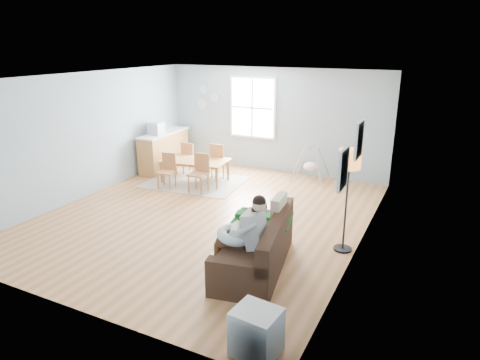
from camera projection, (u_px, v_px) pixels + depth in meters
The scene contains 22 objects.
room at pixel (204, 92), 7.82m from camera, with size 8.40×9.40×3.90m.
window at pixel (253, 108), 11.26m from camera, with size 1.32×0.08×1.62m.
pictures at pixel (351, 153), 5.85m from camera, with size 0.05×1.34×0.74m.
wall_plates at pixel (207, 98), 11.81m from camera, with size 0.67×0.02×0.66m.
sofa at pixel (258, 250), 6.50m from camera, with size 1.23×2.14×0.82m.
green_throw at pixel (263, 219), 7.06m from camera, with size 0.92×0.75×0.04m, color #16631F.
beige_pillow at pixel (279, 211), 6.79m from camera, with size 0.14×0.50×0.50m, color beige.
father at pixel (245, 233), 6.15m from camera, with size 0.92×0.45×1.29m.
nursing_pillow at pixel (235, 235), 6.20m from camera, with size 0.54×0.54×0.15m, color silver.
infant at pixel (235, 229), 6.21m from camera, with size 0.22×0.38×0.14m.
toddler at pixel (256, 221), 6.58m from camera, with size 0.52×0.35×0.78m.
floor_lamp at pixel (349, 168), 6.69m from camera, with size 0.35×0.35×1.72m.
storage_cube at pixel (256, 332), 4.69m from camera, with size 0.53×0.49×0.54m.
rug at pixel (195, 182), 10.56m from camera, with size 2.30×1.75×0.01m, color gray.
dining_table at pixel (195, 171), 10.47m from camera, with size 1.61×0.90×0.57m, color brown.
chair_sw at pixel (168, 169), 10.05m from camera, with size 0.42×0.42×0.82m.
chair_se at pixel (200, 171), 9.76m from camera, with size 0.41×0.41×0.89m.
chair_nw at pixel (190, 156), 11.06m from camera, with size 0.39×0.39×0.85m.
chair_ne at pixel (219, 158), 10.77m from camera, with size 0.41×0.41×0.89m.
counter at pixel (164, 150), 11.54m from camera, with size 0.64×1.83×1.01m.
monitor at pixel (156, 129), 11.03m from camera, with size 0.34×0.32×0.32m.
baby_swing at pixel (310, 166), 10.60m from camera, with size 0.85×0.87×0.84m.
Camera 1 is at (4.12, -6.81, 3.31)m, focal length 32.00 mm.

